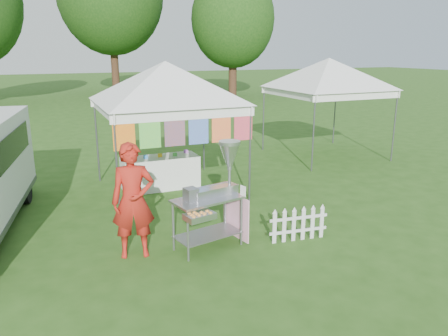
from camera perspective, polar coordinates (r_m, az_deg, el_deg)
name	(u,v)px	position (r m, az deg, el deg)	size (l,w,h in m)	color
ground	(228,249)	(7.44, 0.59, -10.59)	(120.00, 120.00, 0.00)	#294F16
canopy_main	(165,61)	(10.00, -7.70, 13.63)	(4.24, 4.24, 3.45)	#59595E
canopy_right	(329,58)	(13.83, 13.61, 13.78)	(4.24, 4.24, 3.45)	#59595E
tree_right	(233,20)	(30.93, 1.17, 18.82)	(5.60, 5.60, 8.42)	#322112
donut_cart	(217,187)	(7.23, -0.89, -2.47)	(1.30, 1.10, 1.77)	gray
vendor	(133,201)	(7.05, -11.78, -4.22)	(0.68, 0.45, 1.86)	#AB1F15
picket_fence	(298,225)	(7.77, 9.70, -7.34)	(1.07, 0.16, 0.56)	silver
display_table	(161,172)	(10.59, -8.29, -0.58)	(1.80, 0.70, 0.77)	white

